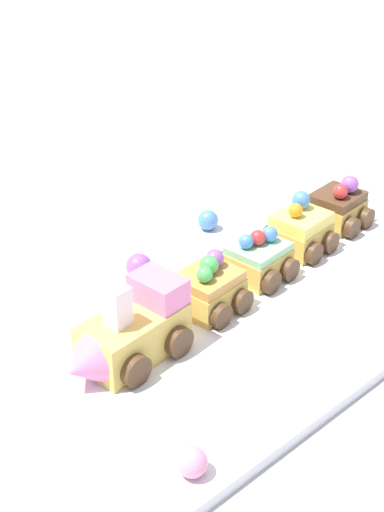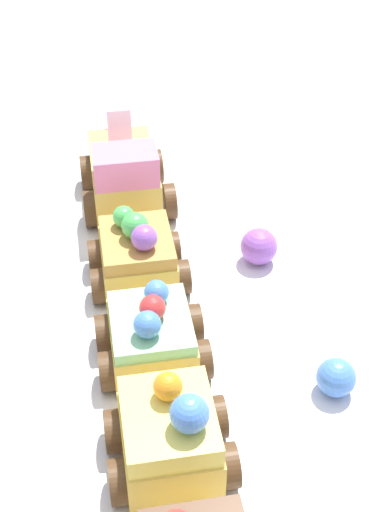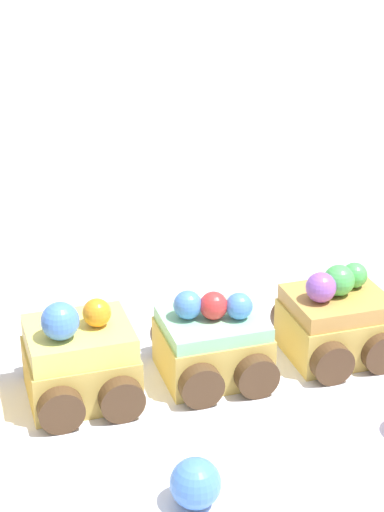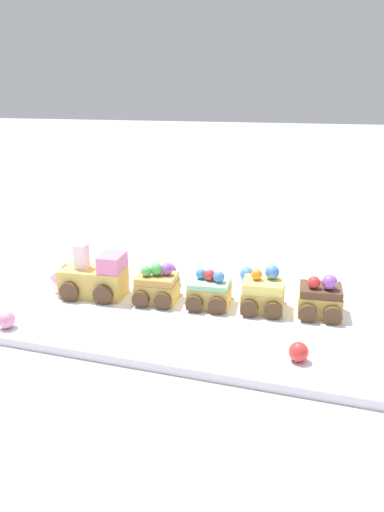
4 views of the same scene
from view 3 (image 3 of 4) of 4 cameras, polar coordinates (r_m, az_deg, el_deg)
name	(u,v)px [view 3 (image 3 of 4)]	position (r m, az deg, el deg)	size (l,w,h in m)	color
ground_plane	(279,399)	(0.52, 5.84, -9.49)	(10.00, 10.00, 0.00)	#B2B2B7
display_board	(280,391)	(0.52, 5.87, -8.94)	(0.78, 0.41, 0.01)	white
cake_car_caramel	(336,321)	(0.54, 9.56, -4.33)	(0.07, 0.08, 0.06)	#E0BC56
cake_car_mint	(212,344)	(0.51, 1.36, -5.86)	(0.07, 0.08, 0.06)	#E0BC56
cake_car_lemon	(80,360)	(0.50, -7.49, -6.92)	(0.07, 0.08, 0.07)	#E0BC56
gumball_blue	(195,483)	(0.42, 0.23, -14.91)	(0.03, 0.03, 0.03)	#4C84E0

